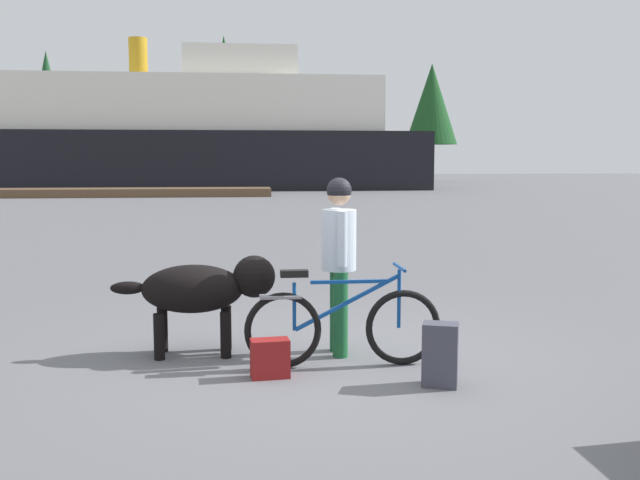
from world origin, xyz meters
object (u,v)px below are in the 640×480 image
(person_cyclist, at_px, (339,250))
(dog, at_px, (204,289))
(sailboat_moored, at_px, (280,180))
(bicycle, at_px, (342,325))
(handbag_pannier, at_px, (270,358))
(backpack, at_px, (440,355))
(ferry_boat, at_px, (198,136))

(person_cyclist, relative_size, dog, 1.09)
(dog, height_order, sailboat_moored, sailboat_moored)
(bicycle, relative_size, person_cyclist, 1.05)
(handbag_pannier, bearing_deg, sailboat_moored, 86.68)
(bicycle, height_order, dog, dog)
(bicycle, xyz_separation_m, backpack, (0.71, -0.63, -0.11))
(bicycle, relative_size, sailboat_moored, 0.20)
(bicycle, relative_size, dog, 1.15)
(bicycle, xyz_separation_m, sailboat_moored, (1.59, 38.22, 0.15))
(dog, bearing_deg, person_cyclist, -5.50)
(handbag_pannier, xyz_separation_m, ferry_boat, (-2.74, 39.58, 3.03))
(backpack, distance_m, ferry_boat, 40.28)
(ferry_boat, bearing_deg, dog, -86.80)
(person_cyclist, relative_size, sailboat_moored, 0.19)
(sailboat_moored, bearing_deg, handbag_pannier, -93.32)
(backpack, bearing_deg, ferry_boat, 95.85)
(dog, bearing_deg, backpack, -31.46)
(backpack, height_order, sailboat_moored, sailboat_moored)
(person_cyclist, bearing_deg, backpack, -57.28)
(dog, bearing_deg, sailboat_moored, 85.74)
(bicycle, xyz_separation_m, ferry_boat, (-3.38, 39.33, 2.83))
(handbag_pannier, bearing_deg, bicycle, 21.32)
(bicycle, bearing_deg, sailboat_moored, 87.62)
(bicycle, xyz_separation_m, handbag_pannier, (-0.64, -0.25, -0.21))
(backpack, relative_size, sailboat_moored, 0.06)
(bicycle, distance_m, handbag_pannier, 0.72)
(person_cyclist, xyz_separation_m, backpack, (0.68, -1.06, -0.73))
(ferry_boat, xyz_separation_m, sailboat_moored, (4.97, -1.11, -2.68))
(sailboat_moored, bearing_deg, dog, -94.26)
(backpack, xyz_separation_m, ferry_boat, (-4.09, 39.96, 2.94))
(handbag_pannier, bearing_deg, backpack, -15.77)
(handbag_pannier, bearing_deg, ferry_boat, 93.96)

